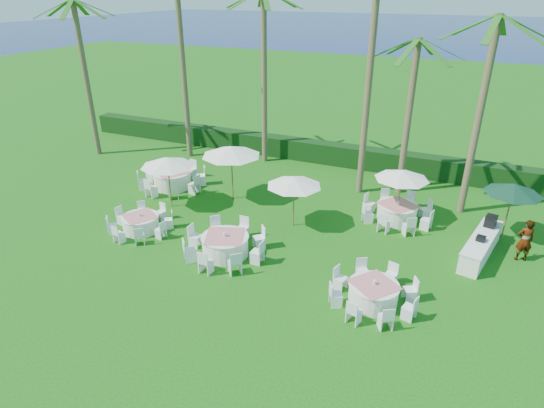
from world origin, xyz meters
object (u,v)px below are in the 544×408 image
(banquet_table_a, at_px, (141,223))
(umbrella_green, at_px, (514,189))
(umbrella_b, at_px, (294,182))
(staff_person, at_px, (525,240))
(buffet_table, at_px, (481,245))
(banquet_table_c, at_px, (373,293))
(umbrella_d, at_px, (402,175))
(umbrella_c, at_px, (231,151))
(umbrella_a, at_px, (167,162))
(banquet_table_b, at_px, (225,245))
(banquet_table_d, at_px, (172,179))
(banquet_table_f, at_px, (397,212))

(banquet_table_a, relative_size, umbrella_green, 1.11)
(banquet_table_a, bearing_deg, umbrella_b, 27.72)
(staff_person, bearing_deg, buffet_table, -8.21)
(banquet_table_c, relative_size, umbrella_b, 1.23)
(umbrella_d, bearing_deg, umbrella_c, -172.59)
(umbrella_b, bearing_deg, umbrella_a, -174.99)
(banquet_table_b, height_order, umbrella_green, umbrella_green)
(umbrella_a, xyz_separation_m, umbrella_c, (2.29, 1.99, 0.22))
(banquet_table_c, relative_size, staff_person, 1.69)
(banquet_table_d, relative_size, staff_person, 2.02)
(umbrella_c, height_order, umbrella_green, umbrella_c)
(umbrella_d, xyz_separation_m, umbrella_green, (4.39, -0.01, 0.10))
(banquet_table_a, bearing_deg, umbrella_green, 21.19)
(banquet_table_a, distance_m, umbrella_b, 6.88)
(umbrella_b, bearing_deg, umbrella_green, 16.29)
(buffet_table, bearing_deg, banquet_table_f, 154.48)
(banquet_table_d, height_order, staff_person, staff_person)
(banquet_table_f, distance_m, umbrella_green, 4.76)
(banquet_table_c, bearing_deg, umbrella_b, 137.62)
(banquet_table_b, height_order, banquet_table_f, banquet_table_b)
(banquet_table_c, xyz_separation_m, staff_person, (4.68, 4.96, 0.48))
(banquet_table_c, distance_m, umbrella_c, 10.14)
(banquet_table_c, bearing_deg, banquet_table_f, 92.90)
(buffet_table, bearing_deg, banquet_table_a, -164.58)
(banquet_table_d, xyz_separation_m, staff_person, (16.53, -0.53, 0.41))
(banquet_table_b, xyz_separation_m, staff_person, (10.70, 4.25, 0.44))
(banquet_table_c, bearing_deg, staff_person, 46.66)
(umbrella_a, bearing_deg, banquet_table_b, -31.79)
(umbrella_a, distance_m, buffet_table, 13.92)
(banquet_table_f, distance_m, umbrella_b, 5.02)
(umbrella_c, xyz_separation_m, umbrella_d, (7.92, 1.03, -0.32))
(umbrella_b, bearing_deg, banquet_table_a, -152.28)
(banquet_table_d, bearing_deg, banquet_table_f, 4.39)
(umbrella_c, relative_size, staff_person, 1.65)
(umbrella_green, bearing_deg, banquet_table_b, -150.00)
(banquet_table_c, height_order, banquet_table_d, banquet_table_d)
(umbrella_d, xyz_separation_m, buffet_table, (3.55, -1.85, -1.72))
(banquet_table_c, distance_m, umbrella_a, 11.26)
(umbrella_green, bearing_deg, umbrella_c, -175.25)
(banquet_table_a, distance_m, umbrella_green, 15.55)
(umbrella_green, bearing_deg, buffet_table, -114.52)
(umbrella_a, xyz_separation_m, umbrella_green, (14.59, 3.02, -0.00))
(buffet_table, bearing_deg, staff_person, 10.66)
(banquet_table_c, xyz_separation_m, buffet_table, (3.22, 4.69, 0.06))
(buffet_table, bearing_deg, umbrella_a, -175.12)
(banquet_table_f, relative_size, umbrella_a, 1.26)
(banquet_table_c, bearing_deg, umbrella_green, 58.13)
(banquet_table_d, height_order, umbrella_d, umbrella_d)
(umbrella_a, relative_size, umbrella_b, 1.05)
(umbrella_d, bearing_deg, banquet_table_d, -174.84)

